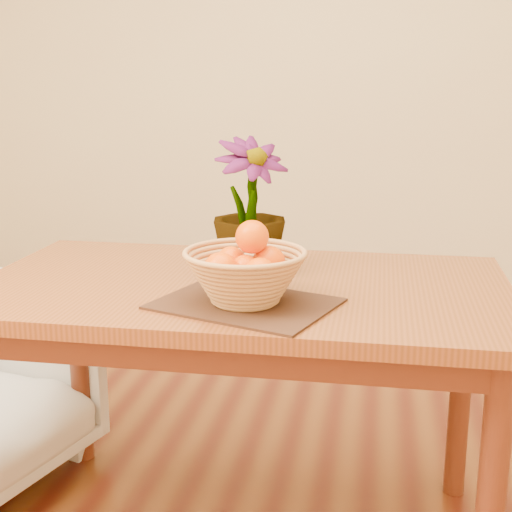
# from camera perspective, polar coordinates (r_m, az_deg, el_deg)

# --- Properties ---
(wall_back) EXTENTS (4.00, 0.02, 2.70)m
(wall_back) POSITION_cam_1_polar(r_m,az_deg,el_deg) (3.75, 4.74, 15.02)
(wall_back) COLOR #FCEFC0
(wall_back) RESTS_ON floor
(table) EXTENTS (1.40, 0.80, 0.75)m
(table) POSITION_cam_1_polar(r_m,az_deg,el_deg) (1.91, -1.16, -4.63)
(table) COLOR brown
(table) RESTS_ON floor
(placemat) EXTENTS (0.48, 0.42, 0.01)m
(placemat) POSITION_cam_1_polar(r_m,az_deg,el_deg) (1.70, -0.87, -3.83)
(placemat) COLOR #3B2115
(placemat) RESTS_ON table
(wicker_basket) EXTENTS (0.29, 0.29, 0.12)m
(wicker_basket) POSITION_cam_1_polar(r_m,az_deg,el_deg) (1.68, -0.88, -1.81)
(wicker_basket) COLOR tan
(wicker_basket) RESTS_ON placemat
(orange_pile) EXTENTS (0.18, 0.17, 0.14)m
(orange_pile) POSITION_cam_1_polar(r_m,az_deg,el_deg) (1.67, -0.77, -0.39)
(orange_pile) COLOR #F96204
(orange_pile) RESTS_ON wicker_basket
(potted_plant) EXTENTS (0.29, 0.29, 0.37)m
(potted_plant) POSITION_cam_1_polar(r_m,az_deg,el_deg) (1.95, -0.53, 4.02)
(potted_plant) COLOR #1A4C15
(potted_plant) RESTS_ON table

